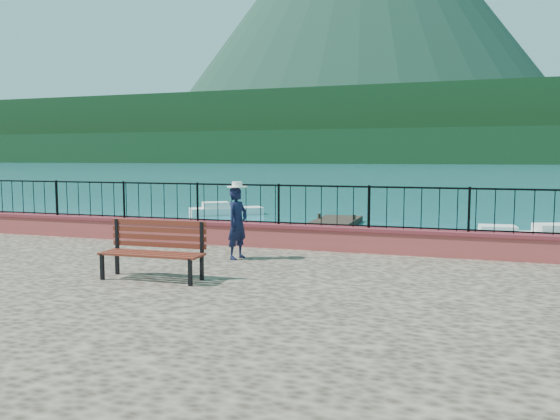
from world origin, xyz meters
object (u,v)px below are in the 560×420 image
Objects in this scene: person at (237,223)px; boat_1 at (513,236)px; park_bench at (153,262)px; boat_3 at (226,208)px; boat_0 at (236,253)px.

boat_1 is (6.58, 11.73, -1.58)m from person.
park_bench is 1.23× the size of person.
boat_3 is (-15.20, 7.07, 0.00)m from boat_1.
park_bench is 2.49m from person.
person is at bearing -100.24° from boat_3.
person is 0.37× the size of boat_3.
park_bench is 0.53× the size of boat_0.
boat_0 is (-1.45, 7.23, -1.11)m from park_bench.
person is 20.75m from boat_3.
park_bench is at bearing -122.03° from boat_1.
boat_1 is at bearing -59.81° from boat_3.
person is at bearing -69.79° from boat_0.
park_bench reaches higher than boat_0.
park_bench is at bearing -179.92° from person.
boat_1 is at bearing 60.69° from park_bench.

